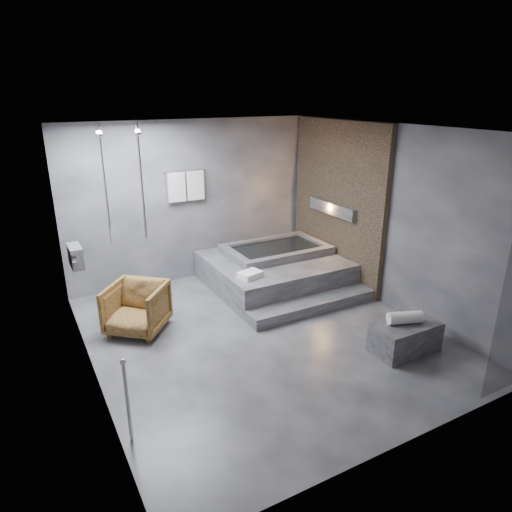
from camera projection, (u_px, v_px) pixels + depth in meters
room at (280, 208)px, 6.22m from camera, size 5.00×5.04×2.82m
tub_deck at (274, 271)px, 8.01m from camera, size 2.20×2.00×0.50m
tub_step at (313, 305)px, 7.09m from camera, size 2.20×0.36×0.18m
concrete_bench at (405, 337)px, 5.97m from camera, size 0.88×0.49×0.40m
driftwood_chair at (137, 308)px, 6.42m from camera, size 1.08×1.08×0.71m
rolled_towel at (405, 318)px, 5.88m from camera, size 0.48×0.30×0.16m
deck_towel at (250, 275)px, 7.08m from camera, size 0.40×0.33×0.09m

